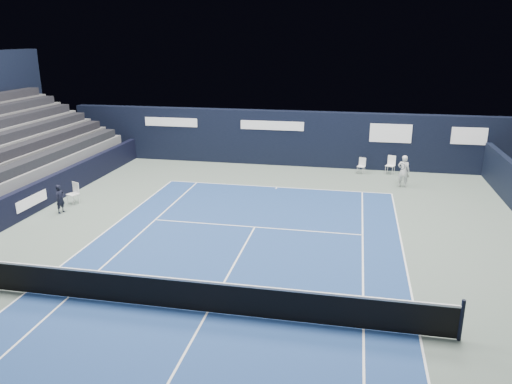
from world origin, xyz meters
TOP-DOWN VIEW (x-y plane):
  - ground at (0.00, 2.00)m, footprint 48.00×48.00m
  - court_surface at (0.00, 0.00)m, footprint 10.97×23.77m
  - folding_chair_back_a at (4.07, 15.40)m, footprint 0.47×0.46m
  - folding_chair_back_b at (5.60, 15.63)m, footprint 0.56×0.55m
  - line_judge_chair at (-8.41, 7.68)m, footprint 0.55×0.54m
  - line_judge at (-8.31, 6.45)m, footprint 0.39×0.50m
  - court_markings at (0.00, 0.00)m, footprint 11.03×23.83m
  - tennis_net at (0.00, 0.00)m, footprint 12.90×0.10m
  - back_sponsor_wall at (0.01, 16.50)m, footprint 26.00×0.63m
  - side_barrier_left at (-9.50, 5.97)m, footprint 0.33×22.00m
  - tennis_player at (6.06, 13.24)m, footprint 0.63×0.85m

SIDE VIEW (x-z plane):
  - ground at x=0.00m, z-range 0.00..0.00m
  - court_surface at x=0.00m, z-range 0.00..0.01m
  - court_markings at x=0.00m, z-range 0.01..0.01m
  - folding_chair_back_a at x=4.07m, z-range 0.06..0.91m
  - tennis_net at x=0.00m, z-range -0.04..1.06m
  - line_judge_chair at x=-8.41m, z-range 0.07..1.02m
  - folding_chair_back_b at x=5.60m, z-range 0.07..1.05m
  - side_barrier_left at x=-9.50m, z-range 0.00..1.20m
  - line_judge at x=-8.31m, z-range 0.00..1.22m
  - tennis_player at x=6.06m, z-range 0.00..1.58m
  - back_sponsor_wall at x=0.01m, z-range 0.00..3.10m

